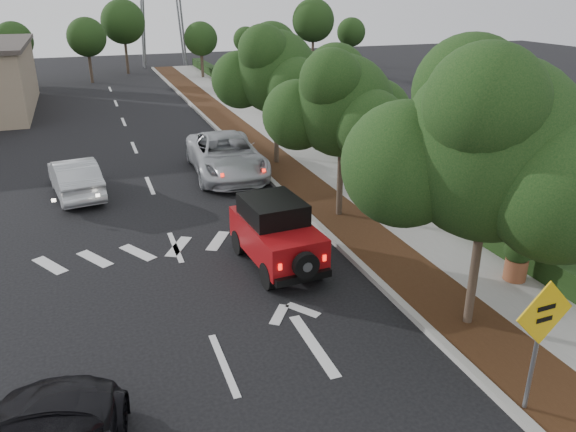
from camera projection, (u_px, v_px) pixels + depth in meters
name	position (u px, v px, depth m)	size (l,w,h in m)	color
ground	(224.00, 364.00, 11.55)	(120.00, 120.00, 0.00)	black
curb	(262.00, 172.00, 23.42)	(0.20, 70.00, 0.15)	#9E9B93
planting_strip	(284.00, 169.00, 23.75)	(1.80, 70.00, 0.12)	black
sidewalk	(325.00, 165.00, 24.35)	(2.00, 70.00, 0.12)	gray
hedge	(355.00, 154.00, 24.66)	(0.80, 70.00, 0.80)	black
transmission_tower	(166.00, 67.00, 55.23)	(7.00, 4.00, 28.00)	slate
street_tree_near	(466.00, 325.00, 12.89)	(3.80, 3.80, 5.92)	black
street_tree_mid	(339.00, 217.00, 18.98)	(3.20, 3.20, 5.32)	black
street_tree_far	(277.00, 164.00, 24.64)	(3.40, 3.40, 5.62)	black
light_pole_a	(4.00, 123.00, 32.13)	(2.00, 0.22, 9.00)	slate
light_pole_b	(5.00, 91.00, 42.26)	(2.00, 0.22, 9.00)	slate
red_jeep	(274.00, 232.00, 15.49)	(1.85, 3.74, 1.87)	black
silver_suv_ahead	(226.00, 155.00, 23.03)	(2.71, 5.87, 1.63)	#B4B7BC
silver_sedan_oncoming	(75.00, 177.00, 20.74)	(1.48, 4.24, 1.40)	#B6BABF
speed_hump_sign	(541.00, 329.00, 9.54)	(1.23, 0.12, 2.61)	slate
terracotta_planter	(518.00, 254.00, 14.41)	(0.72, 0.72, 1.26)	brown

